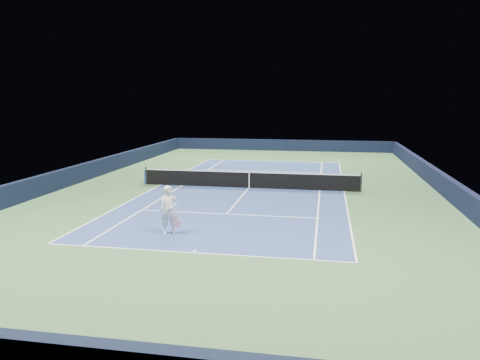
# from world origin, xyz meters

# --- Properties ---
(ground) EXTENTS (40.00, 40.00, 0.00)m
(ground) POSITION_xyz_m (0.00, 0.00, 0.00)
(ground) COLOR #365C32
(ground) RESTS_ON ground
(wall_far) EXTENTS (22.00, 0.35, 1.10)m
(wall_far) POSITION_xyz_m (0.00, 19.82, 0.55)
(wall_far) COLOR black
(wall_far) RESTS_ON ground
(wall_right) EXTENTS (0.35, 40.00, 1.10)m
(wall_right) POSITION_xyz_m (10.82, 0.00, 0.55)
(wall_right) COLOR black
(wall_right) RESTS_ON ground
(wall_left) EXTENTS (0.35, 40.00, 1.10)m
(wall_left) POSITION_xyz_m (-10.82, 0.00, 0.55)
(wall_left) COLOR black
(wall_left) RESTS_ON ground
(court_surface) EXTENTS (10.97, 23.77, 0.01)m
(court_surface) POSITION_xyz_m (0.00, 0.00, 0.00)
(court_surface) COLOR navy
(court_surface) RESTS_ON ground
(baseline_far) EXTENTS (10.97, 0.08, 0.00)m
(baseline_far) POSITION_xyz_m (0.00, 11.88, 0.01)
(baseline_far) COLOR white
(baseline_far) RESTS_ON ground
(baseline_near) EXTENTS (10.97, 0.08, 0.00)m
(baseline_near) POSITION_xyz_m (0.00, -11.88, 0.01)
(baseline_near) COLOR white
(baseline_near) RESTS_ON ground
(sideline_doubles_right) EXTENTS (0.08, 23.77, 0.00)m
(sideline_doubles_right) POSITION_xyz_m (5.49, 0.00, 0.01)
(sideline_doubles_right) COLOR white
(sideline_doubles_right) RESTS_ON ground
(sideline_doubles_left) EXTENTS (0.08, 23.77, 0.00)m
(sideline_doubles_left) POSITION_xyz_m (-5.49, 0.00, 0.01)
(sideline_doubles_left) COLOR white
(sideline_doubles_left) RESTS_ON ground
(sideline_singles_right) EXTENTS (0.08, 23.77, 0.00)m
(sideline_singles_right) POSITION_xyz_m (4.12, 0.00, 0.01)
(sideline_singles_right) COLOR white
(sideline_singles_right) RESTS_ON ground
(sideline_singles_left) EXTENTS (0.08, 23.77, 0.00)m
(sideline_singles_left) POSITION_xyz_m (-4.12, 0.00, 0.01)
(sideline_singles_left) COLOR white
(sideline_singles_left) RESTS_ON ground
(service_line_far) EXTENTS (8.23, 0.08, 0.00)m
(service_line_far) POSITION_xyz_m (0.00, 6.40, 0.01)
(service_line_far) COLOR white
(service_line_far) RESTS_ON ground
(service_line_near) EXTENTS (8.23, 0.08, 0.00)m
(service_line_near) POSITION_xyz_m (0.00, -6.40, 0.01)
(service_line_near) COLOR white
(service_line_near) RESTS_ON ground
(center_service_line) EXTENTS (0.08, 12.80, 0.00)m
(center_service_line) POSITION_xyz_m (0.00, 0.00, 0.01)
(center_service_line) COLOR white
(center_service_line) RESTS_ON ground
(center_mark_far) EXTENTS (0.08, 0.30, 0.00)m
(center_mark_far) POSITION_xyz_m (0.00, 11.73, 0.01)
(center_mark_far) COLOR white
(center_mark_far) RESTS_ON ground
(center_mark_near) EXTENTS (0.08, 0.30, 0.00)m
(center_mark_near) POSITION_xyz_m (0.00, -11.73, 0.01)
(center_mark_near) COLOR white
(center_mark_near) RESTS_ON ground
(tennis_net) EXTENTS (12.90, 0.10, 1.07)m
(tennis_net) POSITION_xyz_m (0.00, 0.00, 0.50)
(tennis_net) COLOR black
(tennis_net) RESTS_ON ground
(sponsor_cube) EXTENTS (0.55, 0.45, 0.81)m
(sponsor_cube) POSITION_xyz_m (-6.40, 0.50, 0.41)
(sponsor_cube) COLOR #1E4CB6
(sponsor_cube) RESTS_ON ground
(tennis_player) EXTENTS (0.90, 1.39, 2.90)m
(tennis_player) POSITION_xyz_m (-1.54, -9.84, 0.95)
(tennis_player) COLOR silver
(tennis_player) RESTS_ON ground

